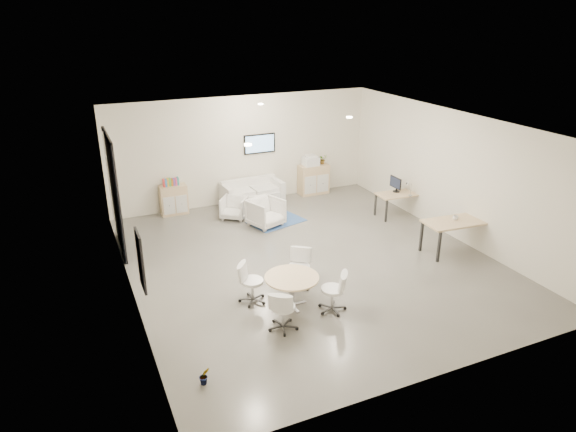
{
  "coord_description": "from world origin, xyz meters",
  "views": [
    {
      "loc": [
        -4.85,
        -9.62,
        5.43
      ],
      "look_at": [
        -0.38,
        0.4,
        1.04
      ],
      "focal_mm": 32.0,
      "sensor_mm": 36.0,
      "label": 1
    }
  ],
  "objects_px": {
    "sideboard_right": "(314,179)",
    "loveseat": "(252,194)",
    "desk_rear": "(399,196)",
    "desk_front": "(455,224)",
    "armchair_left": "(234,207)",
    "round_table": "(292,281)",
    "sideboard_left": "(174,200)",
    "armchair_right": "(266,211)"
  },
  "relations": [
    {
      "from": "loveseat",
      "to": "desk_front",
      "type": "bearing_deg",
      "value": -60.0
    },
    {
      "from": "sideboard_left",
      "to": "armchair_left",
      "type": "bearing_deg",
      "value": -34.5
    },
    {
      "from": "round_table",
      "to": "desk_rear",
      "type": "bearing_deg",
      "value": 33.69
    },
    {
      "from": "sideboard_right",
      "to": "desk_rear",
      "type": "xyz_separation_m",
      "value": [
        1.35,
        -2.69,
        0.13
      ]
    },
    {
      "from": "sideboard_right",
      "to": "desk_front",
      "type": "distance_m",
      "value": 5.32
    },
    {
      "from": "desk_rear",
      "to": "desk_front",
      "type": "height_order",
      "value": "desk_front"
    },
    {
      "from": "sideboard_left",
      "to": "armchair_right",
      "type": "height_order",
      "value": "sideboard_left"
    },
    {
      "from": "armchair_left",
      "to": "sideboard_right",
      "type": "bearing_deg",
      "value": 54.18
    },
    {
      "from": "sideboard_right",
      "to": "round_table",
      "type": "height_order",
      "value": "sideboard_right"
    },
    {
      "from": "desk_front",
      "to": "desk_rear",
      "type": "bearing_deg",
      "value": 90.04
    },
    {
      "from": "desk_front",
      "to": "sideboard_right",
      "type": "bearing_deg",
      "value": 106.91
    },
    {
      "from": "loveseat",
      "to": "desk_rear",
      "type": "relative_size",
      "value": 1.38
    },
    {
      "from": "loveseat",
      "to": "sideboard_left",
      "type": "bearing_deg",
      "value": 170.69
    },
    {
      "from": "sideboard_left",
      "to": "desk_front",
      "type": "relative_size",
      "value": 0.55
    },
    {
      "from": "armchair_left",
      "to": "armchair_right",
      "type": "height_order",
      "value": "armchair_right"
    },
    {
      "from": "desk_front",
      "to": "round_table",
      "type": "xyz_separation_m",
      "value": [
        -4.6,
        -0.69,
        -0.15
      ]
    },
    {
      "from": "armchair_left",
      "to": "round_table",
      "type": "bearing_deg",
      "value": -59.18
    },
    {
      "from": "loveseat",
      "to": "armchair_left",
      "type": "xyz_separation_m",
      "value": [
        -0.81,
        -0.79,
        -0.02
      ]
    },
    {
      "from": "sideboard_left",
      "to": "desk_front",
      "type": "bearing_deg",
      "value": -42.88
    },
    {
      "from": "sideboard_right",
      "to": "desk_front",
      "type": "relative_size",
      "value": 0.6
    },
    {
      "from": "armchair_right",
      "to": "round_table",
      "type": "xyz_separation_m",
      "value": [
        -1.05,
        -4.02,
        0.15
      ]
    },
    {
      "from": "sideboard_right",
      "to": "loveseat",
      "type": "distance_m",
      "value": 2.18
    },
    {
      "from": "armchair_right",
      "to": "round_table",
      "type": "relative_size",
      "value": 0.78
    },
    {
      "from": "armchair_left",
      "to": "desk_rear",
      "type": "xyz_separation_m",
      "value": [
        4.33,
        -1.71,
        0.26
      ]
    },
    {
      "from": "desk_front",
      "to": "sideboard_left",
      "type": "bearing_deg",
      "value": 141.32
    },
    {
      "from": "desk_rear",
      "to": "round_table",
      "type": "bearing_deg",
      "value": -142.86
    },
    {
      "from": "loveseat",
      "to": "sideboard_right",
      "type": "bearing_deg",
      "value": 1.3
    },
    {
      "from": "loveseat",
      "to": "desk_rear",
      "type": "xyz_separation_m",
      "value": [
        3.52,
        -2.5,
        0.24
      ]
    },
    {
      "from": "sideboard_left",
      "to": "desk_rear",
      "type": "height_order",
      "value": "sideboard_left"
    },
    {
      "from": "armchair_left",
      "to": "loveseat",
      "type": "bearing_deg",
      "value": 80.06
    },
    {
      "from": "sideboard_left",
      "to": "desk_rear",
      "type": "distance_m",
      "value": 6.41
    },
    {
      "from": "armchair_right",
      "to": "desk_rear",
      "type": "distance_m",
      "value": 3.82
    },
    {
      "from": "desk_rear",
      "to": "round_table",
      "type": "relative_size",
      "value": 1.23
    },
    {
      "from": "sideboard_right",
      "to": "loveseat",
      "type": "height_order",
      "value": "sideboard_right"
    },
    {
      "from": "desk_rear",
      "to": "loveseat",
      "type": "bearing_deg",
      "value": 148.11
    },
    {
      "from": "loveseat",
      "to": "round_table",
      "type": "distance_m",
      "value": 5.82
    },
    {
      "from": "sideboard_right",
      "to": "desk_rear",
      "type": "relative_size",
      "value": 0.72
    },
    {
      "from": "sideboard_left",
      "to": "sideboard_right",
      "type": "height_order",
      "value": "sideboard_right"
    },
    {
      "from": "sideboard_right",
      "to": "armchair_left",
      "type": "relative_size",
      "value": 1.38
    },
    {
      "from": "armchair_right",
      "to": "sideboard_right",
      "type": "bearing_deg",
      "value": 17.61
    },
    {
      "from": "armchair_left",
      "to": "sideboard_left",
      "type": "bearing_deg",
      "value": -178.47
    },
    {
      "from": "armchair_left",
      "to": "desk_front",
      "type": "bearing_deg",
      "value": -9.37
    }
  ]
}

